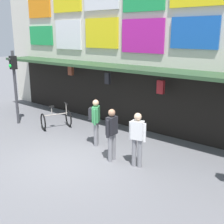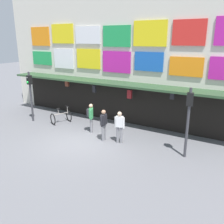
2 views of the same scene
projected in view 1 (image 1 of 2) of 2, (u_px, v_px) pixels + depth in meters
The scene contains 7 objects.
ground_plane at pixel (70, 160), 9.07m from camera, with size 80.00×80.00×0.00m, color slate.
shopfront at pixel (151, 32), 11.41m from camera, with size 18.00×2.60×8.00m.
traffic_light_near at pixel (14, 76), 12.24m from camera, with size 0.31×0.34×3.20m.
bicycle_parked at pixel (56, 119), 12.03m from camera, with size 1.11×1.35×1.05m.
pedestrian_in_white at pixel (95, 119), 10.06m from camera, with size 0.46×0.48×1.68m.
pedestrian_in_yellow at pixel (137, 137), 8.42m from camera, with size 0.52×0.30×1.68m.
pedestrian_in_red at pixel (112, 132), 8.83m from camera, with size 0.25×0.53×1.68m.
Camera 1 is at (6.34, -5.57, 3.90)m, focal length 45.77 mm.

